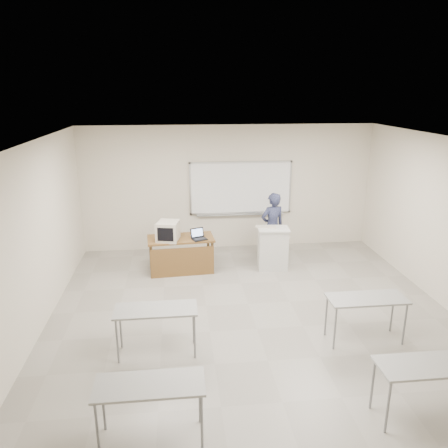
{
  "coord_description": "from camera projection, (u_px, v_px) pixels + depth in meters",
  "views": [
    {
      "loc": [
        -1.23,
        -6.26,
        3.77
      ],
      "look_at": [
        -0.3,
        2.2,
        1.15
      ],
      "focal_mm": 35.0,
      "sensor_mm": 36.0,
      "label": 1
    }
  ],
  "objects": [
    {
      "name": "whiteboard",
      "position": [
        241.0,
        189.0,
        10.55
      ],
      "size": [
        2.48,
        0.1,
        1.31
      ],
      "color": "white",
      "rests_on": "floor"
    },
    {
      "name": "keyboard",
      "position": [
        266.0,
        227.0,
        9.43
      ],
      "size": [
        0.46,
        0.25,
        0.02
      ],
      "primitive_type": "cube",
      "rotation": [
        0.0,
        0.0,
        -0.25
      ],
      "color": "#BCB09E",
      "rests_on": "podium"
    },
    {
      "name": "podium",
      "position": [
        273.0,
        248.0,
        9.51
      ],
      "size": [
        0.66,
        0.48,
        0.92
      ],
      "rotation": [
        0.0,
        0.0,
        -0.09
      ],
      "color": "#B7B7B0",
      "rests_on": "floor"
    },
    {
      "name": "student_desks",
      "position": [
        277.0,
        337.0,
        5.7
      ],
      "size": [
        4.4,
        2.2,
        0.73
      ],
      "color": "gray",
      "rests_on": "floor"
    },
    {
      "name": "presenter",
      "position": [
        272.0,
        227.0,
        9.91
      ],
      "size": [
        0.66,
        0.53,
        1.58
      ],
      "primitive_type": "imported",
      "rotation": [
        0.0,
        0.0,
        3.43
      ],
      "color": "black",
      "rests_on": "floor"
    },
    {
      "name": "mouse",
      "position": [
        192.0,
        236.0,
        9.38
      ],
      "size": [
        0.1,
        0.07,
        0.04
      ],
      "primitive_type": "ellipsoid",
      "rotation": [
        0.0,
        0.0,
        -0.08
      ],
      "color": "#AFB0B7",
      "rests_on": "instructor_desk"
    },
    {
      "name": "crt_monitor",
      "position": [
        168.0,
        231.0,
        9.11
      ],
      "size": [
        0.44,
        0.49,
        0.42
      ],
      "rotation": [
        0.0,
        0.0,
        -0.22
      ],
      "color": "#BCB09E",
      "rests_on": "instructor_desk"
    },
    {
      "name": "floor",
      "position": [
        257.0,
        329.0,
        7.19
      ],
      "size": [
        7.0,
        8.0,
        0.01
      ],
      "primitive_type": "cube",
      "color": "gray",
      "rests_on": "ground"
    },
    {
      "name": "instructor_desk",
      "position": [
        181.0,
        249.0,
        9.26
      ],
      "size": [
        1.4,
        0.7,
        0.75
      ],
      "rotation": [
        0.0,
        0.0,
        0.08
      ],
      "color": "brown",
      "rests_on": "floor"
    },
    {
      "name": "laptop",
      "position": [
        200.0,
        236.0,
        9.21
      ],
      "size": [
        0.3,
        0.27,
        0.22
      ],
      "rotation": [
        0.0,
        0.0,
        0.37
      ],
      "color": "black",
      "rests_on": "instructor_desk"
    }
  ]
}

